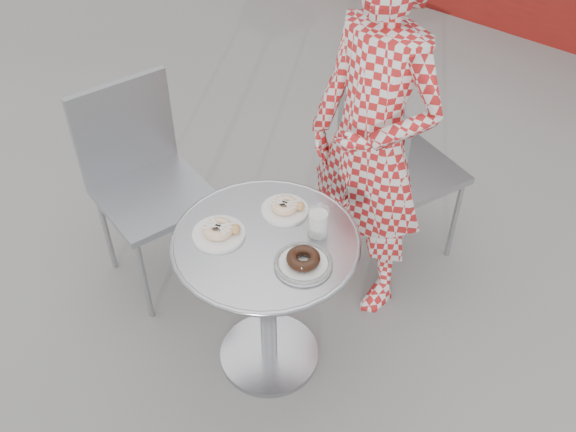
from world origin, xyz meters
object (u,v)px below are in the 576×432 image
Objects in this scene: seated_person at (372,144)px; plate_near at (219,231)px; plate_far at (286,207)px; chair_far at (397,202)px; plate_checker at (303,262)px; chair_left at (159,227)px; bistro_table at (267,272)px; milk_cup at (318,223)px.

plate_near is at bearing -98.88° from seated_person.
seated_person is 9.18× the size of plate_far.
plate_far is (-0.07, -0.76, 0.43)m from chair_far.
plate_far is at bearing 142.31° from plate_checker.
chair_far is at bearing -27.91° from chair_left.
chair_left is (-0.73, 0.06, -0.24)m from bistro_table.
plate_checker is 0.17m from milk_cup.
chair_left reaches higher than plate_far.
bistro_table is at bearing 32.54° from plate_near.
chair_far reaches higher than milk_cup.
plate_checker is at bearing -70.73° from seated_person.
plate_far is at bearing 173.33° from milk_cup.
chair_far is 0.62m from seated_person.
plate_near is at bearing -166.44° from plate_checker.
chair_far reaches higher than plate_near.
seated_person is (0.05, 0.60, 0.29)m from bistro_table.
milk_cup is (-0.06, 0.16, 0.04)m from plate_checker.
chair_far is at bearing 99.66° from plate_checker.
seated_person is at bearing 100.11° from milk_cup.
milk_cup is at bearing 41.30° from plate_near.
plate_far is at bearing -67.77° from chair_left.
chair_left reaches higher than plate_near.
plate_far is 0.87× the size of plate_checker.
chair_far is at bearing 84.55° from plate_far.
plate_near is at bearing -111.05° from plate_far.
bistro_table is 0.95m from chair_far.
plate_checker is (0.92, -0.07, 0.43)m from chair_left.
plate_checker is 1.73× the size of milk_cup.
bistro_table is at bearing -81.27° from chair_left.
plate_near is 1.63× the size of milk_cup.
chair_left is at bearing -171.16° from plate_far.
chair_left is 0.58× the size of seated_person.
chair_left is at bearing 165.50° from plate_near.
plate_near is (-0.17, -1.01, 0.44)m from chair_far.
milk_cup reaches higher than bistro_table.
plate_checker is at bearing -3.82° from bistro_table.
chair_left is at bearing 175.34° from bistro_table.
seated_person reaches higher than plate_checker.
plate_far is at bearing 68.95° from plate_near.
chair_far is 1.15m from chair_left.
bistro_table is 0.26m from plate_far.
seated_person is at bearing 112.79° from chair_far.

